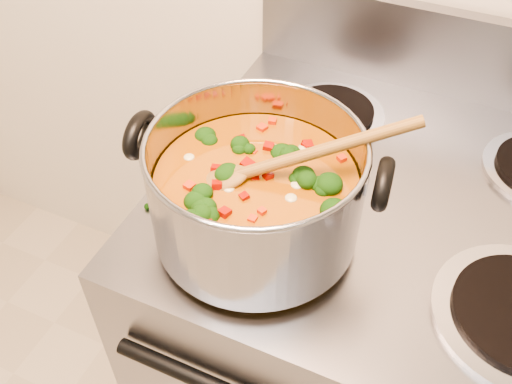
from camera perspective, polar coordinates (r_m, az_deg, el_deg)
electric_range at (r=1.27m, az=11.27°, el=-15.04°), size 0.76×0.69×1.08m
stockpot at (r=0.77m, az=0.01°, el=-0.01°), size 0.35×0.29×0.17m
wooden_spoon at (r=0.74m, az=1.55°, el=2.70°), size 0.27×0.16×0.11m
cooktop_crumbs at (r=0.83m, az=9.16°, el=-5.21°), size 0.21×0.36×0.01m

